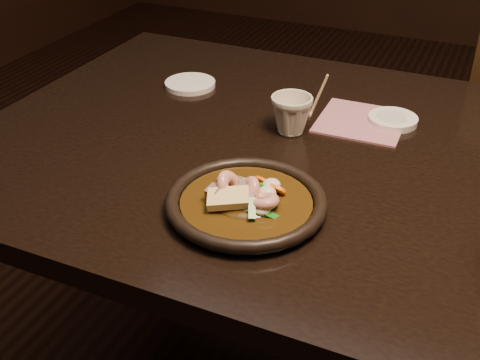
% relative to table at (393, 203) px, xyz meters
% --- Properties ---
extents(table, '(1.60, 0.90, 0.75)m').
position_rel_table_xyz_m(table, '(0.00, 0.00, 0.00)').
color(table, black).
rests_on(table, floor).
extents(plate, '(0.25, 0.25, 0.03)m').
position_rel_table_xyz_m(plate, '(-0.19, -0.23, 0.09)').
color(plate, black).
rests_on(plate, table).
extents(stirfry, '(0.13, 0.13, 0.06)m').
position_rel_table_xyz_m(stirfry, '(-0.19, -0.23, 0.10)').
color(stirfry, '#362309').
rests_on(stirfry, plate).
extents(soy_dish, '(0.10, 0.10, 0.01)m').
position_rel_table_xyz_m(soy_dish, '(-0.05, 0.17, 0.08)').
color(soy_dish, white).
rests_on(soy_dish, table).
extents(saucer_left, '(0.11, 0.11, 0.01)m').
position_rel_table_xyz_m(saucer_left, '(-0.50, 0.17, 0.08)').
color(saucer_left, white).
rests_on(saucer_left, table).
extents(tea_cup, '(0.08, 0.08, 0.08)m').
position_rel_table_xyz_m(tea_cup, '(-0.22, 0.05, 0.12)').
color(tea_cup, beige).
rests_on(tea_cup, table).
extents(chopsticks, '(0.04, 0.22, 0.01)m').
position_rel_table_xyz_m(chopsticks, '(-0.22, 0.24, 0.08)').
color(chopsticks, tan).
rests_on(chopsticks, table).
extents(napkin, '(0.17, 0.17, 0.00)m').
position_rel_table_xyz_m(napkin, '(-0.10, 0.14, 0.08)').
color(napkin, '#A56572').
rests_on(napkin, table).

